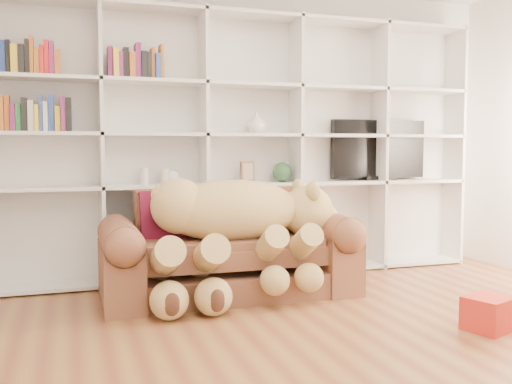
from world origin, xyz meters
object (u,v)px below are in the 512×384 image
object	(u,v)px
gift_box	(488,314)
tv	(378,150)
sofa	(229,255)
teddy_bear	(237,223)

from	to	relation	value
gift_box	tv	distance (m)	2.33
sofa	tv	world-z (taller)	tv
sofa	teddy_bear	bearing A→B (deg)	-83.67
sofa	gift_box	world-z (taller)	sofa
gift_box	sofa	bearing A→B (deg)	133.84
sofa	teddy_bear	distance (m)	0.33
teddy_bear	tv	size ratio (longest dim) A/B	1.64
teddy_bear	tv	bearing A→B (deg)	26.44
teddy_bear	tv	xyz separation A→B (m)	(1.71, 0.81, 0.55)
teddy_bear	gift_box	bearing A→B (deg)	-41.83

